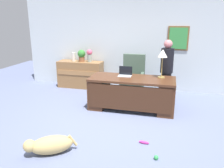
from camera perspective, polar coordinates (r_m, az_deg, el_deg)
ground_plane at (r=4.85m, az=0.48°, el=-9.61°), size 12.00×12.00×0.00m
back_wall at (r=6.96m, az=5.84°, el=9.82°), size 7.00×0.16×2.70m
desk at (r=5.41m, az=4.93°, el=-2.08°), size 1.98×0.84×0.77m
credenza at (r=7.23m, az=-7.89°, el=2.42°), size 1.39×0.50×0.82m
armchair at (r=6.30m, az=5.25°, el=1.39°), size 0.60×0.59×1.16m
person_standing at (r=6.01m, az=13.46°, el=3.33°), size 0.32×0.32×1.60m
dog_lying at (r=3.90m, az=-15.37°, el=-14.47°), size 0.75×0.61×0.30m
laptop at (r=5.50m, az=3.31°, el=2.62°), size 0.32×0.22×0.22m
desk_lamp at (r=5.35m, az=12.54°, el=7.04°), size 0.22×0.22×0.67m
vase_with_flowers at (r=6.99m, az=-5.66°, el=7.29°), size 0.17×0.17×0.38m
vase_empty at (r=7.20m, az=-9.57°, el=6.74°), size 0.12×0.12×0.27m
potted_plant at (r=7.09m, az=-7.63°, el=7.18°), size 0.24×0.24×0.36m
dog_toy_ball at (r=3.76m, az=10.99°, el=-17.60°), size 0.07×0.07×0.07m
dog_toy_bone at (r=4.13m, az=7.99°, el=-14.25°), size 0.19×0.07×0.05m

